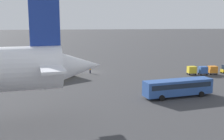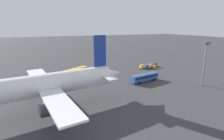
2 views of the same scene
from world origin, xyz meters
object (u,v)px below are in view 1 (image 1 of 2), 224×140
shuttle_bus_near (51,70)px  worker_person (90,70)px  cargo_cart_orange (213,70)px  cargo_cart_blue (203,70)px  shuttle_bus_far (178,87)px  cargo_cart_yellow (192,70)px

shuttle_bus_near → worker_person: bearing=177.2°
cargo_cart_orange → cargo_cart_blue: size_ratio=1.00×
shuttle_bus_far → cargo_cart_blue: size_ratio=6.15×
worker_person → shuttle_bus_far: bearing=119.9°
worker_person → cargo_cart_yellow: cargo_cart_yellow is taller
cargo_cart_blue → worker_person: bearing=-12.7°
shuttle_bus_far → cargo_cart_orange: 23.93m
cargo_cart_orange → cargo_cart_yellow: (5.23, -0.32, 0.00)m
shuttle_bus_near → cargo_cart_yellow: bearing=147.1°
cargo_cart_yellow → shuttle_bus_far: bearing=60.0°
worker_person → cargo_cart_yellow: bearing=167.3°
cargo_cart_yellow → cargo_cart_orange: bearing=176.5°
shuttle_bus_far → cargo_cart_blue: (-13.16, -17.74, -0.64)m
cargo_cart_orange → cargo_cart_yellow: size_ratio=1.00×
worker_person → cargo_cart_blue: size_ratio=0.84×
shuttle_bus_far → cargo_cart_orange: shuttle_bus_far is taller
shuttle_bus_far → worker_person: shuttle_bus_far is taller
shuttle_bus_near → shuttle_bus_far: bearing=108.5°
shuttle_bus_near → cargo_cart_yellow: 33.43m
shuttle_bus_far → worker_person: 27.44m
shuttle_bus_far → cargo_cart_yellow: size_ratio=6.15×
shuttle_bus_near → shuttle_bus_far: 29.43m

